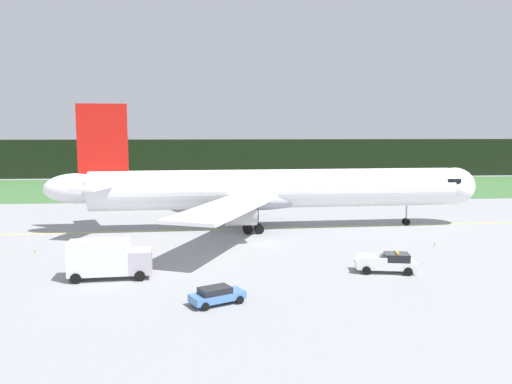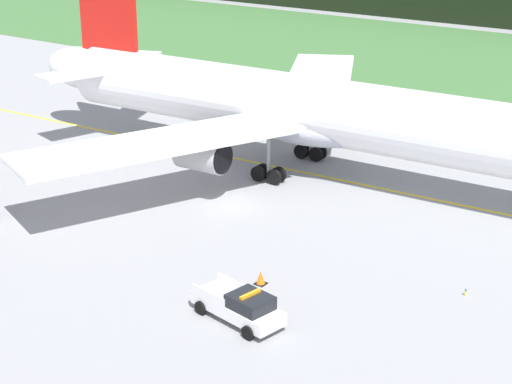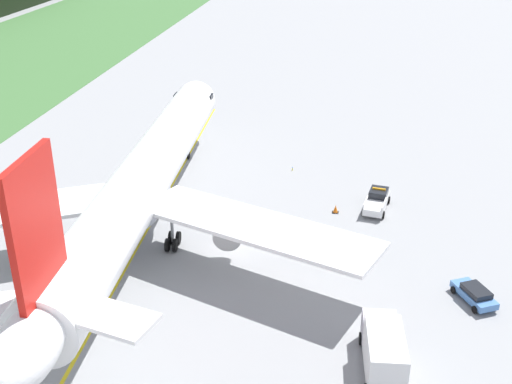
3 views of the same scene
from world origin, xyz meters
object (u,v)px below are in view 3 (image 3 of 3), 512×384
object	(u,v)px
ops_pickup_truck	(377,200)
catering_truck	(383,350)
staff_car	(475,294)
apron_cone	(336,209)
airliner	(142,183)

from	to	relation	value
ops_pickup_truck	catering_truck	size ratio (longest dim) A/B	0.78
staff_car	apron_cone	xyz separation A→B (m)	(13.90, 11.41, -0.30)
ops_pickup_truck	staff_car	size ratio (longest dim) A/B	1.27
airliner	catering_truck	bearing A→B (deg)	-127.17
catering_truck	airliner	bearing A→B (deg)	52.83
airliner	catering_truck	xyz separation A→B (m)	(-16.43, -21.68, -3.33)
staff_car	airliner	bearing A→B (deg)	76.31
catering_truck	staff_car	bearing A→B (deg)	-38.16
ops_pickup_truck	apron_cone	size ratio (longest dim) A/B	6.89
ops_pickup_truck	apron_cone	xyz separation A→B (m)	(-1.58, 4.11, -0.51)
airliner	apron_cone	xyz separation A→B (m)	(6.82, -17.63, -4.72)
airliner	apron_cone	size ratio (longest dim) A/B	69.68
staff_car	apron_cone	bearing A→B (deg)	39.37
ops_pickup_truck	staff_car	xyz separation A→B (m)	(-15.48, -7.30, -0.20)
airliner	staff_car	size ratio (longest dim) A/B	12.89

